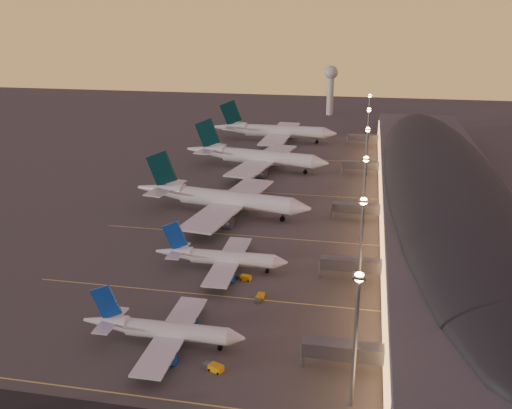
# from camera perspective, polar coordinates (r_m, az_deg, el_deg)

# --- Properties ---
(ground) EXTENTS (700.00, 700.00, 0.00)m
(ground) POSITION_cam_1_polar(r_m,az_deg,el_deg) (146.58, -4.23, -8.11)
(ground) COLOR #43413E
(airliner_narrow_south) EXTENTS (35.08, 31.19, 12.59)m
(airliner_narrow_south) POSITION_cam_1_polar(r_m,az_deg,el_deg) (122.84, -9.28, -12.30)
(airliner_narrow_south) COLOR silver
(airliner_narrow_south) RESTS_ON ground
(airliner_narrow_north) EXTENTS (36.34, 32.34, 13.03)m
(airliner_narrow_north) POSITION_cam_1_polar(r_m,az_deg,el_deg) (153.95, -3.52, -5.34)
(airliner_narrow_north) COLOR silver
(airliner_narrow_north) RESTS_ON ground
(airliner_wide_near) EXTENTS (64.16, 59.08, 20.56)m
(airliner_wide_near) POSITION_cam_1_polar(r_m,az_deg,el_deg) (195.30, -3.54, 0.57)
(airliner_wide_near) COLOR silver
(airliner_wide_near) RESTS_ON ground
(airliner_wide_mid) EXTENTS (66.18, 61.06, 21.23)m
(airliner_wide_mid) POSITION_cam_1_polar(r_m,az_deg,el_deg) (251.29, -0.06, 4.78)
(airliner_wide_mid) COLOR silver
(airliner_wide_mid) RESTS_ON ground
(airliner_wide_far) EXTENTS (67.41, 61.27, 21.60)m
(airliner_wide_far) POSITION_cam_1_polar(r_m,az_deg,el_deg) (306.43, 1.77, 7.34)
(airliner_wide_far) COLOR silver
(airliner_wide_far) RESTS_ON ground
(terminal_building) EXTENTS (56.35, 255.00, 17.46)m
(terminal_building) POSITION_cam_1_polar(r_m,az_deg,el_deg) (208.05, 17.93, 1.82)
(terminal_building) COLOR #47474D
(terminal_building) RESTS_ON ground
(light_masts) EXTENTS (2.20, 217.20, 25.90)m
(light_masts) POSITION_cam_1_polar(r_m,az_deg,el_deg) (196.91, 10.93, 4.13)
(light_masts) COLOR slate
(light_masts) RESTS_ON ground
(radar_tower) EXTENTS (9.00, 9.00, 32.50)m
(radar_tower) POSITION_cam_1_polar(r_m,az_deg,el_deg) (389.21, 7.48, 12.07)
(radar_tower) COLOR silver
(radar_tower) RESTS_ON ground
(lane_markings) EXTENTS (90.00, 180.36, 0.00)m
(lane_markings) POSITION_cam_1_polar(r_m,az_deg,el_deg) (182.07, -0.92, -2.54)
(lane_markings) COLOR #D8C659
(lane_markings) RESTS_ON ground
(baggage_tug_a) EXTENTS (4.54, 3.11, 1.26)m
(baggage_tug_a) POSITION_cam_1_polar(r_m,az_deg,el_deg) (115.36, -4.25, -15.92)
(baggage_tug_a) COLOR #E89D08
(baggage_tug_a) RESTS_ON ground
(baggage_tug_b) EXTENTS (4.23, 2.41, 1.19)m
(baggage_tug_b) POSITION_cam_1_polar(r_m,az_deg,el_deg) (120.34, 8.49, -14.50)
(baggage_tug_b) COLOR #E89D08
(baggage_tug_b) RESTS_ON ground
(baggage_tug_c) EXTENTS (4.42, 2.47, 1.25)m
(baggage_tug_c) POSITION_cam_1_polar(r_m,az_deg,el_deg) (149.17, -1.21, -7.32)
(baggage_tug_c) COLOR #E89D08
(baggage_tug_c) RESTS_ON ground
(baggage_tug_d) EXTENTS (2.09, 4.17, 1.20)m
(baggage_tug_d) POSITION_cam_1_polar(r_m,az_deg,el_deg) (139.40, 0.38, -9.31)
(baggage_tug_d) COLOR #E89D08
(baggage_tug_d) RESTS_ON ground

